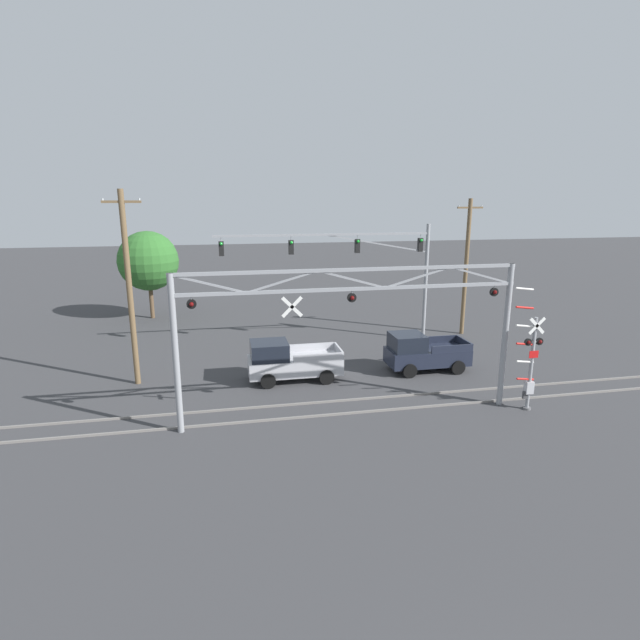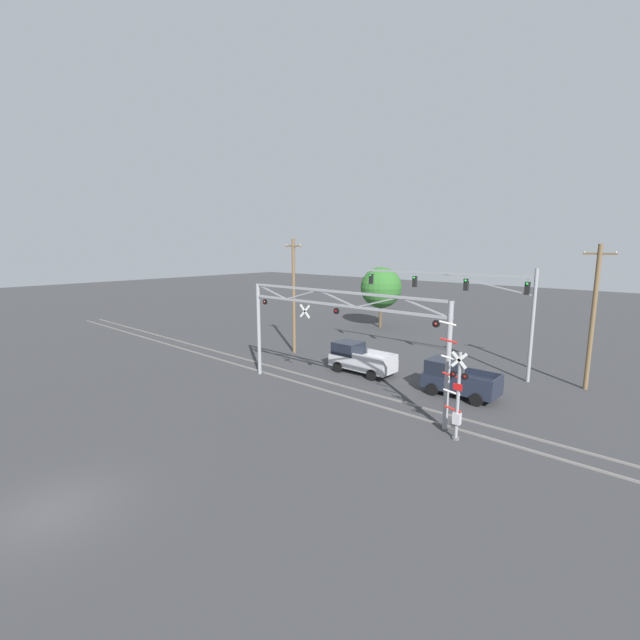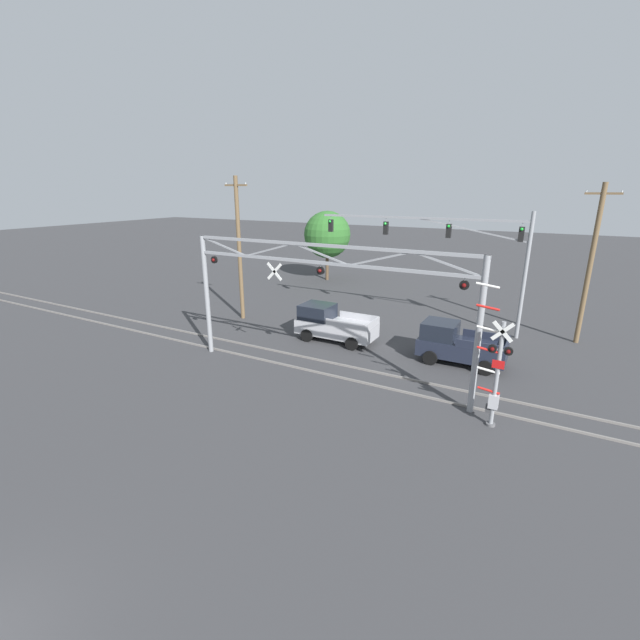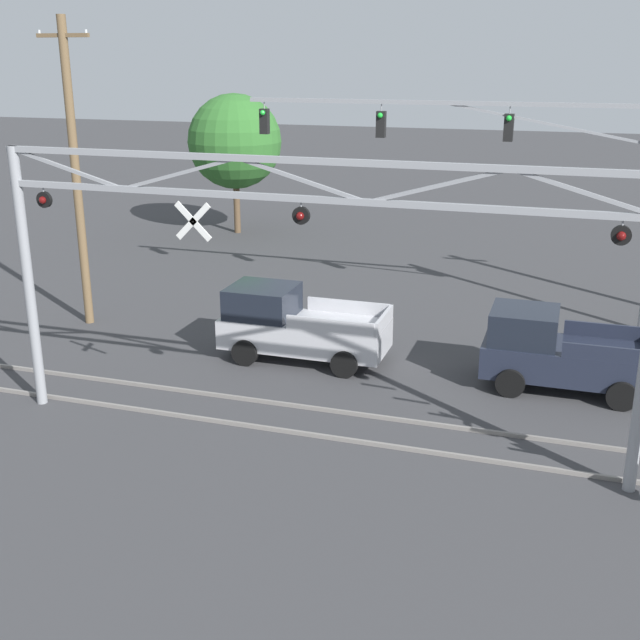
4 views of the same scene
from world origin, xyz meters
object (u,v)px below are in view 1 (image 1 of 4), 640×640
(pickup_truck_following, at_px, (423,353))
(traffic_signal_span, at_px, (371,259))
(crossing_gantry, at_px, (351,317))
(crossing_signal_mast, at_px, (530,365))
(pickup_truck_lead, at_px, (289,361))
(utility_pole_left, at_px, (129,288))
(utility_pole_right, at_px, (466,266))
(background_tree_beyond_span, at_px, (148,261))

(pickup_truck_following, bearing_deg, traffic_signal_span, 102.44)
(crossing_gantry, xyz_separation_m, crossing_signal_mast, (8.00, -0.77, -2.37))
(traffic_signal_span, bearing_deg, pickup_truck_lead, -136.23)
(traffic_signal_span, xyz_separation_m, pickup_truck_following, (1.29, -5.83, -4.46))
(utility_pole_left, height_order, utility_pole_right, utility_pole_left)
(utility_pole_right, bearing_deg, utility_pole_left, -164.73)
(crossing_gantry, height_order, utility_pole_right, utility_pole_right)
(utility_pole_left, xyz_separation_m, utility_pole_right, (20.88, 5.70, -0.23))
(pickup_truck_following, distance_m, background_tree_beyond_span, 22.87)
(utility_pole_left, bearing_deg, crossing_signal_mast, -21.18)
(utility_pole_right, distance_m, background_tree_beyond_span, 23.72)
(pickup_truck_lead, xyz_separation_m, utility_pole_right, (13.17, 6.74, 3.75))
(crossing_gantry, bearing_deg, utility_pole_left, 147.85)
(crossing_gantry, xyz_separation_m, pickup_truck_following, (5.46, 5.10, -3.48))
(crossing_gantry, bearing_deg, traffic_signal_span, 69.09)
(pickup_truck_lead, bearing_deg, crossing_gantry, -68.76)
(pickup_truck_lead, bearing_deg, traffic_signal_span, 43.77)
(traffic_signal_span, bearing_deg, crossing_signal_mast, -71.86)
(crossing_gantry, relative_size, utility_pole_left, 1.50)
(background_tree_beyond_span, bearing_deg, utility_pole_left, -86.08)
(crossing_signal_mast, distance_m, pickup_truck_following, 6.49)
(background_tree_beyond_span, bearing_deg, pickup_truck_following, -44.38)
(traffic_signal_span, height_order, pickup_truck_lead, traffic_signal_span)
(crossing_signal_mast, relative_size, background_tree_beyond_span, 0.83)
(crossing_gantry, height_order, background_tree_beyond_span, background_tree_beyond_span)
(pickup_truck_lead, xyz_separation_m, background_tree_beyond_span, (-8.73, 15.85, 3.50))
(crossing_gantry, relative_size, pickup_truck_lead, 3.01)
(crossing_gantry, relative_size, utility_pole_right, 1.57)
(crossing_gantry, xyz_separation_m, background_tree_beyond_span, (-10.69, 20.90, 0.02))
(background_tree_beyond_span, bearing_deg, traffic_signal_span, -33.86)
(traffic_signal_span, relative_size, pickup_truck_following, 3.08)
(traffic_signal_span, xyz_separation_m, background_tree_beyond_span, (-14.87, 9.98, -0.96))
(traffic_signal_span, xyz_separation_m, utility_pole_left, (-13.85, -4.84, -0.48))
(crossing_gantry, height_order, utility_pole_left, utility_pole_left)
(crossing_signal_mast, xyz_separation_m, utility_pole_left, (-17.68, 6.85, 2.87))
(utility_pole_right, bearing_deg, traffic_signal_span, -173.04)
(crossing_gantry, distance_m, crossing_signal_mast, 8.38)
(pickup_truck_lead, bearing_deg, crossing_signal_mast, -30.26)
(utility_pole_right, bearing_deg, crossing_signal_mast, -104.31)
(pickup_truck_following, bearing_deg, utility_pole_right, 49.33)
(pickup_truck_following, bearing_deg, utility_pole_left, 176.28)
(crossing_gantry, relative_size, traffic_signal_span, 1.06)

